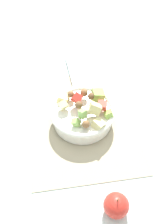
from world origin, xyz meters
name	(u,v)px	position (x,y,z in m)	size (l,w,h in m)	color
ground_plane	(83,121)	(0.00, 0.00, 0.00)	(2.40, 2.40, 0.00)	silver
placemat	(83,121)	(0.00, 0.00, 0.00)	(0.46, 0.36, 0.01)	tan
salad_bowl	(84,113)	(0.00, 0.01, 0.04)	(0.22, 0.22, 0.12)	white
serving_spoon	(74,80)	(-0.20, -0.01, 0.01)	(0.22, 0.04, 0.01)	#B7B7BC
whole_apple	(116,205)	(0.31, 0.04, 0.03)	(0.07, 0.07, 0.08)	red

